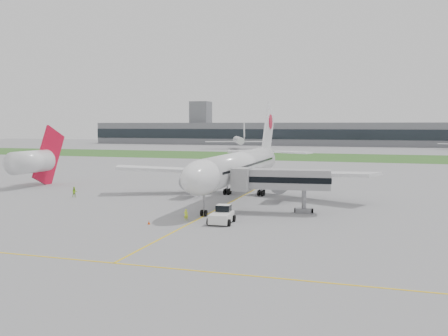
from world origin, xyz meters
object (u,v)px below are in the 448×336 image
(ground_crew_near, at_px, (186,215))
(airliner, at_px, (241,165))
(neighbor_aircraft, at_px, (33,161))
(pushback_tug, at_px, (222,215))
(jet_bridge, at_px, (278,180))

(ground_crew_near, bearing_deg, airliner, -101.17)
(ground_crew_near, xyz_separation_m, neighbor_aircraft, (-43.73, 24.79, 4.55))
(pushback_tug, height_order, jet_bridge, jet_bridge)
(neighbor_aircraft, bearing_deg, ground_crew_near, -28.07)
(jet_bridge, distance_m, ground_crew_near, 14.99)
(pushback_tug, distance_m, neighbor_aircraft, 54.97)
(pushback_tug, relative_size, jet_bridge, 0.33)
(jet_bridge, bearing_deg, neighbor_aircraft, 158.36)
(pushback_tug, xyz_separation_m, neighbor_aircraft, (-48.84, 24.86, 4.29))
(ground_crew_near, distance_m, neighbor_aircraft, 50.48)
(airliner, relative_size, neighbor_aircraft, 3.28)
(airliner, relative_size, pushback_tug, 11.66)
(airliner, height_order, jet_bridge, airliner)
(jet_bridge, xyz_separation_m, ground_crew_near, (-10.64, -9.76, -4.06))
(airliner, height_order, pushback_tug, airliner)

